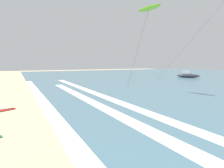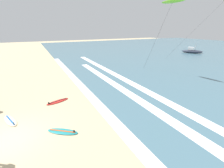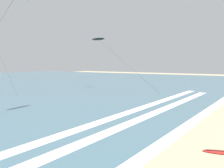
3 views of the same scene
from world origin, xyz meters
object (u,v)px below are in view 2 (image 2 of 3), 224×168
at_px(surfboard_foreground_flat, 10,120).
at_px(offshore_boat, 192,51).
at_px(surfboard_left_pile, 58,101).
at_px(kite_lime_high_right, 173,2).
at_px(surfboard_near_water, 63,131).

height_order(surfboard_foreground_flat, offshore_boat, offshore_boat).
relative_size(surfboard_left_pile, kite_lime_high_right, 0.22).
xyz_separation_m(kite_lime_high_right, offshore_boat, (-12.76, 23.33, -8.90)).
bearing_deg(surfboard_left_pile, offshore_boat, 110.09).
distance_m(surfboard_foreground_flat, offshore_boat, 44.24).
height_order(surfboard_near_water, offshore_boat, offshore_boat).
relative_size(surfboard_foreground_flat, offshore_boat, 0.42).
bearing_deg(kite_lime_high_right, surfboard_near_water, -68.60).
bearing_deg(surfboard_foreground_flat, surfboard_left_pile, 114.34).
bearing_deg(offshore_boat, surfboard_left_pile, -69.91).
distance_m(surfboard_left_pile, offshore_boat, 40.26).
bearing_deg(surfboard_left_pile, kite_lime_high_right, 94.24).
height_order(surfboard_foreground_flat, surfboard_near_water, same).
bearing_deg(surfboard_left_pile, surfboard_near_water, -5.02).
relative_size(kite_lime_high_right, offshore_boat, 1.86).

